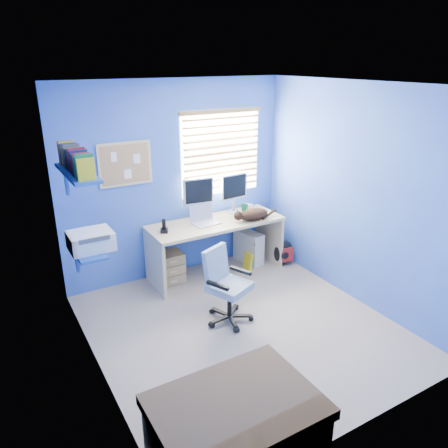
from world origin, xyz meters
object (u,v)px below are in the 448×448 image
tower_pc (249,247)px  office_chair (226,294)px  laptop (206,216)px  cat (254,214)px  desk (216,248)px

tower_pc → office_chair: 1.50m
laptop → office_chair: laptop is taller
cat → office_chair: (-0.90, -0.83, -0.51)m
laptop → desk: bearing=-2.7°
laptop → tower_pc: (0.72, 0.08, -0.62)m
desk → cat: (0.46, -0.19, 0.44)m
desk → cat: bearing=-22.4°
desk → tower_pc: (0.57, 0.08, -0.14)m
desk → office_chair: office_chair is taller
laptop → tower_pc: 0.95m
laptop → tower_pc: laptop is taller
office_chair → desk: bearing=66.6°
desk → office_chair: size_ratio=2.13×
tower_pc → laptop: bearing=175.7°
desk → tower_pc: bearing=7.7°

